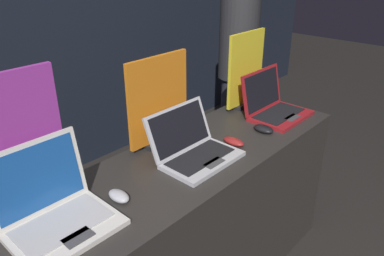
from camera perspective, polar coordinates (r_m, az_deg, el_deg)
The scene contains 12 objects.
wall_back at distance 2.97m, azimuth -25.47°, elevation 16.28°, with size 8.00×0.05×2.80m.
display_counter at distance 2.04m, azimuth 0.12°, elevation -14.86°, with size 1.84×0.56×0.87m.
laptop_front at distance 1.43m, azimuth -20.29°, elevation -11.44°, with size 0.36×0.32×0.29m.
mouse_front at distance 1.52m, azimuth -11.08°, elevation -10.13°, with size 0.06×0.11×0.04m.
promo_stand_front at distance 1.48m, azimuth -24.67°, elevation -2.43°, with size 0.32×0.07×0.53m.
laptop_middle at distance 1.75m, azimuth 0.24°, elevation -2.99°, with size 0.37×0.31×0.23m.
mouse_middle at distance 1.90m, azimuth 6.37°, elevation -2.06°, with size 0.06×0.12×0.03m.
promo_stand_middle at distance 1.83m, azimuth -5.10°, elevation 3.76°, with size 0.37×0.07×0.45m.
laptop_back at distance 2.26m, azimuth 12.32°, elevation 3.37°, with size 0.37×0.30×0.26m.
mouse_back at distance 2.05m, azimuth 10.85°, elevation -0.13°, with size 0.07×0.12×0.04m.
promo_stand_back at distance 2.32m, azimuth 8.17°, elevation 8.45°, with size 0.33×0.07×0.46m.
person_bystander at distance 3.15m, azimuth 6.92°, elevation 8.93°, with size 0.32×0.32×1.67m.
Camera 1 is at (-1.15, -0.77, 1.76)m, focal length 35.00 mm.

